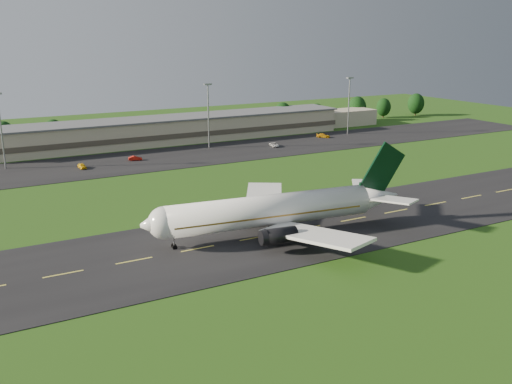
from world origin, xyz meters
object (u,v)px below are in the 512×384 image
light_mast_centre (208,108)px  service_vehicle_d (323,136)px  service_vehicle_b (135,158)px  light_mast_west (0,122)px  terminal (193,128)px  airliner (274,210)px  service_vehicle_c (274,145)px  service_vehicle_a (82,166)px  light_mast_east (349,99)px

light_mast_centre → service_vehicle_d: bearing=-2.8°
light_mast_centre → service_vehicle_b: bearing=-165.0°
light_mast_west → light_mast_centre: (60.00, 0.00, 0.00)m
terminal → airliner: bearing=-104.3°
terminal → service_vehicle_c: terminal is taller
service_vehicle_a → service_vehicle_b: 15.92m
terminal → service_vehicle_a: terminal is taller
service_vehicle_a → service_vehicle_d: 85.04m
service_vehicle_a → light_mast_east: bearing=1.6°
service_vehicle_b → service_vehicle_c: size_ratio=0.83×
light_mast_east → service_vehicle_c: 38.69m
light_mast_west → light_mast_centre: size_ratio=1.00×
light_mast_west → service_vehicle_d: (102.75, -2.12, -11.95)m
terminal → service_vehicle_a: (-43.32, -26.25, -3.22)m
light_mast_centre → airliner: bearing=-106.1°
terminal → service_vehicle_d: (41.34, -18.30, -3.21)m
light_mast_west → service_vehicle_c: light_mast_west is taller
light_mast_east → airliner: bearing=-134.3°
service_vehicle_a → service_vehicle_c: (61.08, 1.75, -0.03)m
service_vehicle_c → service_vehicle_d: service_vehicle_d is taller
terminal → light_mast_east: (53.60, -16.18, 8.75)m
light_mast_west → service_vehicle_c: (79.16, -8.31, -11.99)m
light_mast_west → service_vehicle_b: bearing=-11.8°
light_mast_centre → service_vehicle_d: 44.44m
service_vehicle_a → service_vehicle_d: (84.66, 7.95, 0.01)m
light_mast_west → service_vehicle_b: light_mast_west is taller
airliner → terminal: bearing=82.6°
airliner → service_vehicle_c: airliner is taller
service_vehicle_c → airliner: bearing=-109.0°
light_mast_west → service_vehicle_d: size_ratio=4.31×
terminal → light_mast_west: 64.10m
service_vehicle_d → service_vehicle_c: bearing=148.1°
service_vehicle_a → service_vehicle_b: bearing=6.6°
light_mast_centre → service_vehicle_c: size_ratio=4.39×
terminal → service_vehicle_d: 45.33m
service_vehicle_d → airliner: bearing=-176.8°
service_vehicle_b → service_vehicle_d: 69.21m
light_mast_west → terminal: bearing=14.8°
light_mast_west → service_vehicle_b: (33.71, -7.06, -12.01)m
airliner → service_vehicle_c: (42.35, 71.79, -3.92)m
airliner → service_vehicle_d: size_ratio=10.83×
light_mast_west → light_mast_east: bearing=0.0°
terminal → service_vehicle_a: bearing=-148.8°
light_mast_centre → service_vehicle_a: size_ratio=5.13×
airliner → light_mast_centre: (23.18, 80.10, 8.08)m
light_mast_west → light_mast_centre: same height
airliner → service_vehicle_c: 83.44m
airliner → light_mast_west: light_mast_west is taller
light_mast_east → service_vehicle_b: (-81.29, -7.06, -12.01)m
airliner → service_vehicle_a: airliner is taller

